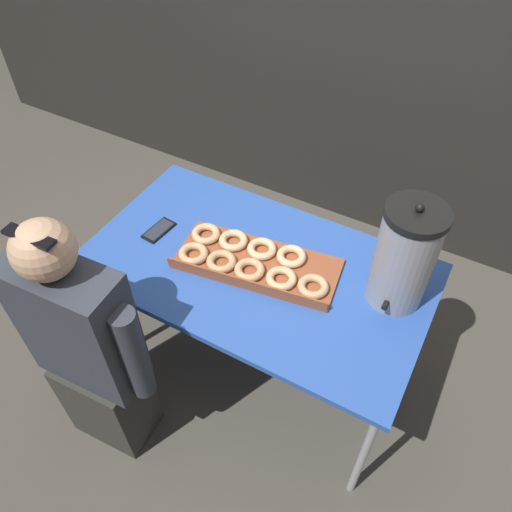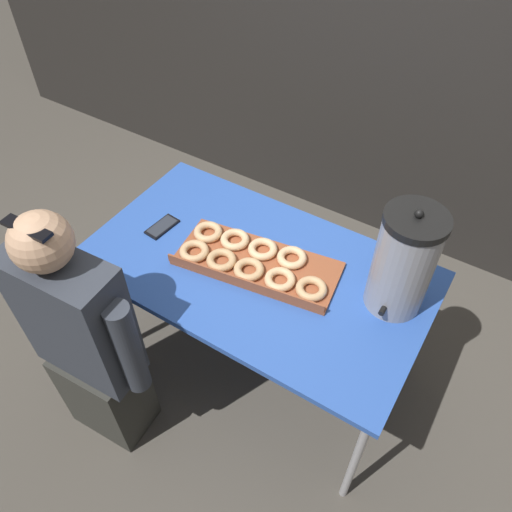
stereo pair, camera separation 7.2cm
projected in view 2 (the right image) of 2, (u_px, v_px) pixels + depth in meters
name	position (u px, v px, depth m)	size (l,w,h in m)	color
ground_plane	(256.00, 360.00, 2.54)	(12.00, 12.00, 0.00)	#4C473F
back_wall	(402.00, 7.00, 2.33)	(6.00, 0.11, 2.62)	#282623
folding_table	(256.00, 273.00, 2.05)	(1.40, 0.80, 0.71)	#2D56B2
donut_box	(252.00, 261.00, 2.01)	(0.69, 0.37, 0.05)	brown
coffee_urn	(404.00, 262.00, 1.74)	(0.22, 0.25, 0.46)	#939399
cell_phone	(162.00, 227.00, 2.17)	(0.09, 0.16, 0.01)	black
person_seated	(87.00, 344.00, 1.91)	(0.56, 0.25, 1.25)	#33332D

